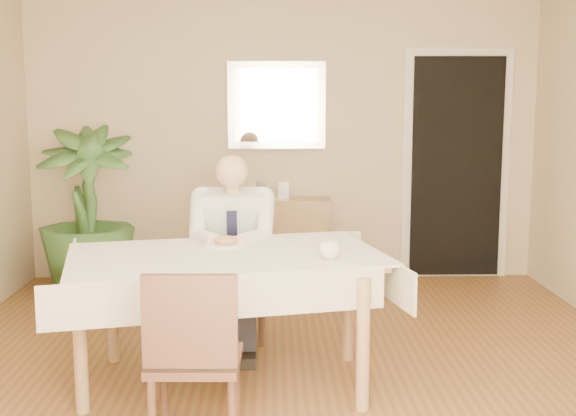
{
  "coord_description": "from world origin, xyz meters",
  "views": [
    {
      "loc": [
        -0.09,
        -3.93,
        1.58
      ],
      "look_at": [
        0.0,
        0.35,
        0.95
      ],
      "focal_mm": 45.0,
      "sensor_mm": 36.0,
      "label": 1
    }
  ],
  "objects_px": {
    "dining_table": "(226,268)",
    "chair_far": "(235,261)",
    "coffee_mug": "(330,250)",
    "chair_near": "(193,352)",
    "sideboard": "(277,240)",
    "potted_palm": "(86,211)",
    "seated_man": "(232,243)"
  },
  "relations": [
    {
      "from": "coffee_mug",
      "to": "potted_palm",
      "type": "xyz_separation_m",
      "value": [
        -1.83,
        2.1,
        -0.1
      ]
    },
    {
      "from": "chair_far",
      "to": "sideboard",
      "type": "distance_m",
      "value": 1.5
    },
    {
      "from": "dining_table",
      "to": "coffee_mug",
      "type": "distance_m",
      "value": 0.6
    },
    {
      "from": "chair_far",
      "to": "seated_man",
      "type": "height_order",
      "value": "seated_man"
    },
    {
      "from": "chair_far",
      "to": "chair_near",
      "type": "bearing_deg",
      "value": -99.44
    },
    {
      "from": "dining_table",
      "to": "chair_near",
      "type": "height_order",
      "value": "chair_near"
    },
    {
      "from": "dining_table",
      "to": "potted_palm",
      "type": "xyz_separation_m",
      "value": [
        -1.27,
        1.96,
        0.03
      ]
    },
    {
      "from": "coffee_mug",
      "to": "seated_man",
      "type": "bearing_deg",
      "value": 127.56
    },
    {
      "from": "sideboard",
      "to": "potted_palm",
      "type": "bearing_deg",
      "value": -164.82
    },
    {
      "from": "dining_table",
      "to": "chair_near",
      "type": "distance_m",
      "value": 0.86
    },
    {
      "from": "seated_man",
      "to": "sideboard",
      "type": "bearing_deg",
      "value": 80.35
    },
    {
      "from": "chair_far",
      "to": "dining_table",
      "type": "bearing_deg",
      "value": -96.29
    },
    {
      "from": "chair_far",
      "to": "chair_near",
      "type": "height_order",
      "value": "chair_far"
    },
    {
      "from": "dining_table",
      "to": "chair_far",
      "type": "height_order",
      "value": "chair_far"
    },
    {
      "from": "dining_table",
      "to": "seated_man",
      "type": "height_order",
      "value": "seated_man"
    },
    {
      "from": "chair_far",
      "to": "coffee_mug",
      "type": "relative_size",
      "value": 7.71
    },
    {
      "from": "potted_palm",
      "to": "dining_table",
      "type": "bearing_deg",
      "value": -57.09
    },
    {
      "from": "dining_table",
      "to": "sideboard",
      "type": "bearing_deg",
      "value": 69.98
    },
    {
      "from": "chair_near",
      "to": "sideboard",
      "type": "relative_size",
      "value": 0.93
    },
    {
      "from": "sideboard",
      "to": "potted_palm",
      "type": "height_order",
      "value": "potted_palm"
    },
    {
      "from": "coffee_mug",
      "to": "sideboard",
      "type": "xyz_separation_m",
      "value": [
        -0.27,
        2.48,
        -0.43
      ]
    },
    {
      "from": "coffee_mug",
      "to": "chair_near",
      "type": "bearing_deg",
      "value": -133.5
    },
    {
      "from": "sideboard",
      "to": "coffee_mug",
      "type": "bearing_deg",
      "value": -82.52
    },
    {
      "from": "dining_table",
      "to": "potted_palm",
      "type": "relative_size",
      "value": 1.39
    },
    {
      "from": "coffee_mug",
      "to": "sideboard",
      "type": "bearing_deg",
      "value": 96.14
    },
    {
      "from": "chair_far",
      "to": "sideboard",
      "type": "xyz_separation_m",
      "value": [
        0.3,
        1.46,
        -0.14
      ]
    },
    {
      "from": "chair_far",
      "to": "sideboard",
      "type": "bearing_deg",
      "value": 72.2
    },
    {
      "from": "chair_far",
      "to": "seated_man",
      "type": "xyz_separation_m",
      "value": [
        0.0,
        -0.29,
        0.18
      ]
    },
    {
      "from": "chair_near",
      "to": "sideboard",
      "type": "height_order",
      "value": "chair_near"
    },
    {
      "from": "coffee_mug",
      "to": "potted_palm",
      "type": "height_order",
      "value": "potted_palm"
    },
    {
      "from": "dining_table",
      "to": "chair_far",
      "type": "xyz_separation_m",
      "value": [
        -0.0,
        0.88,
        -0.16
      ]
    },
    {
      "from": "seated_man",
      "to": "potted_palm",
      "type": "height_order",
      "value": "potted_palm"
    }
  ]
}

